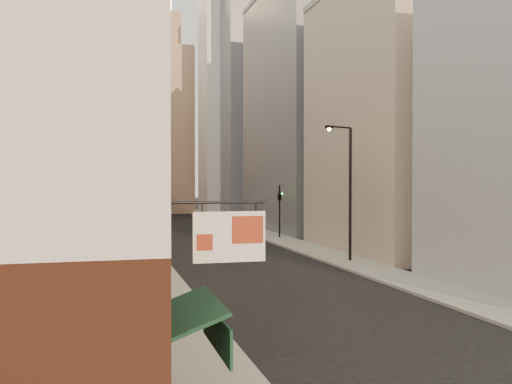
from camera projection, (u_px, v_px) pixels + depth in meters
name	position (u px, v px, depth m)	size (l,w,h in m)	color
sidewalk_left	(126.00, 229.00, 62.58)	(3.00, 140.00, 0.15)	gray
sidewalk_right	(241.00, 227.00, 66.00)	(3.00, 140.00, 0.15)	gray
near_building_left	(38.00, 159.00, 16.92)	(8.30, 23.04, 12.30)	#5D2B1C
left_bldg_beige	(50.00, 136.00, 33.01)	(8.00, 12.00, 16.00)	tan
left_bldg_grey	(66.00, 127.00, 48.41)	(8.00, 16.00, 20.00)	gray
left_bldg_tan	(75.00, 154.00, 65.79)	(8.00, 18.00, 17.00)	tan
left_bldg_wingrid	(81.00, 137.00, 85.02)	(8.00, 20.00, 24.00)	gray
right_bldg_beige	(390.00, 120.00, 43.16)	(8.00, 16.00, 20.00)	tan
right_bldg_wingrid	(301.00, 112.00, 62.39)	(8.00, 20.00, 26.00)	gray
highrise	(277.00, 54.00, 90.74)	(21.00, 23.00, 51.20)	gray
clock_tower	(149.00, 111.00, 99.39)	(14.00, 14.00, 44.90)	tan
white_tower	(228.00, 97.00, 88.77)	(8.00, 8.00, 41.50)	silver
streetlamp_mid	(348.00, 185.00, 37.33)	(2.21, 1.06, 8.93)	black
traffic_light_right	(280.00, 198.00, 53.18)	(0.77, 0.77, 5.00)	black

